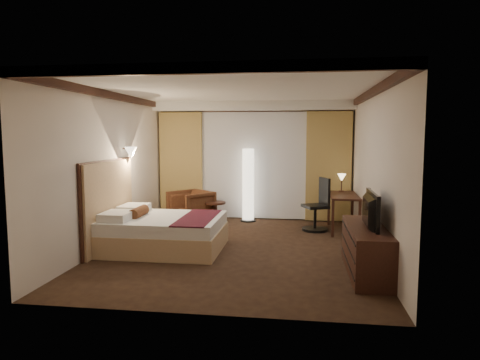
# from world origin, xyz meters

# --- Properties ---
(floor) EXTENTS (4.50, 5.50, 0.01)m
(floor) POSITION_xyz_m (0.00, 0.00, 0.00)
(floor) COLOR black
(floor) RESTS_ON ground
(ceiling) EXTENTS (4.50, 5.50, 0.01)m
(ceiling) POSITION_xyz_m (0.00, 0.00, 2.70)
(ceiling) COLOR white
(ceiling) RESTS_ON back_wall
(back_wall) EXTENTS (4.50, 0.02, 2.70)m
(back_wall) POSITION_xyz_m (0.00, 2.75, 1.35)
(back_wall) COLOR silver
(back_wall) RESTS_ON floor
(left_wall) EXTENTS (0.02, 5.50, 2.70)m
(left_wall) POSITION_xyz_m (-2.25, 0.00, 1.35)
(left_wall) COLOR silver
(left_wall) RESTS_ON floor
(right_wall) EXTENTS (0.02, 5.50, 2.70)m
(right_wall) POSITION_xyz_m (2.25, 0.00, 1.35)
(right_wall) COLOR silver
(right_wall) RESTS_ON floor
(crown_molding) EXTENTS (4.50, 5.50, 0.12)m
(crown_molding) POSITION_xyz_m (0.00, 0.00, 2.64)
(crown_molding) COLOR black
(crown_molding) RESTS_ON ceiling
(soffit) EXTENTS (4.50, 0.50, 0.20)m
(soffit) POSITION_xyz_m (0.00, 2.50, 2.60)
(soffit) COLOR white
(soffit) RESTS_ON ceiling
(curtain_sheer) EXTENTS (2.48, 0.04, 2.45)m
(curtain_sheer) POSITION_xyz_m (0.00, 2.67, 1.25)
(curtain_sheer) COLOR silver
(curtain_sheer) RESTS_ON back_wall
(curtain_left_drape) EXTENTS (1.00, 0.14, 2.45)m
(curtain_left_drape) POSITION_xyz_m (-1.70, 2.61, 1.25)
(curtain_left_drape) COLOR tan
(curtain_left_drape) RESTS_ON back_wall
(curtain_right_drape) EXTENTS (1.00, 0.14, 2.45)m
(curtain_right_drape) POSITION_xyz_m (1.70, 2.61, 1.25)
(curtain_right_drape) COLOR tan
(curtain_right_drape) RESTS_ON back_wall
(wall_sconce) EXTENTS (0.24, 0.24, 0.24)m
(wall_sconce) POSITION_xyz_m (-2.09, 0.55, 1.62)
(wall_sconce) COLOR white
(wall_sconce) RESTS_ON left_wall
(bed) EXTENTS (1.95, 1.52, 0.57)m
(bed) POSITION_xyz_m (-1.22, -0.21, 0.29)
(bed) COLOR white
(bed) RESTS_ON floor
(headboard) EXTENTS (0.12, 1.82, 1.50)m
(headboard) POSITION_xyz_m (-2.20, -0.21, 0.75)
(headboard) COLOR tan
(headboard) RESTS_ON floor
(armchair) EXTENTS (1.09, 1.08, 0.82)m
(armchair) POSITION_xyz_m (-1.29, 1.88, 0.41)
(armchair) COLOR #4B2016
(armchair) RESTS_ON floor
(side_table) EXTENTS (0.47, 0.47, 0.51)m
(side_table) POSITION_xyz_m (-0.75, 1.85, 0.26)
(side_table) COLOR black
(side_table) RESTS_ON floor
(floor_lamp) EXTENTS (0.35, 0.35, 1.66)m
(floor_lamp) POSITION_xyz_m (-0.09, 2.39, 0.83)
(floor_lamp) COLOR white
(floor_lamp) RESTS_ON floor
(desk) EXTENTS (0.55, 1.24, 0.75)m
(desk) POSITION_xyz_m (1.95, 1.66, 0.38)
(desk) COLOR black
(desk) RESTS_ON floor
(desk_lamp) EXTENTS (0.18, 0.18, 0.34)m
(desk_lamp) POSITION_xyz_m (1.95, 2.13, 0.92)
(desk_lamp) COLOR #FFD899
(desk_lamp) RESTS_ON desk
(office_chair) EXTENTS (0.70, 0.70, 1.09)m
(office_chair) POSITION_xyz_m (1.39, 1.61, 0.54)
(office_chair) COLOR black
(office_chair) RESTS_ON floor
(dresser) EXTENTS (0.50, 1.72, 0.67)m
(dresser) POSITION_xyz_m (2.00, -1.04, 0.34)
(dresser) COLOR black
(dresser) RESTS_ON floor
(television) EXTENTS (0.58, 0.99, 0.13)m
(television) POSITION_xyz_m (1.97, -1.04, 0.95)
(television) COLOR black
(television) RESTS_ON dresser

